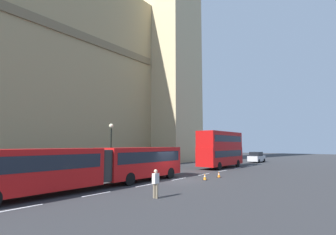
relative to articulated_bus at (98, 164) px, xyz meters
name	(u,v)px	position (x,y,z in m)	size (l,w,h in m)	color
ground_plane	(173,180)	(6.62, -1.99, -1.75)	(160.00, 160.00, 0.00)	#333335
lane_centre_marking	(204,174)	(12.23, -1.99, -1.74)	(39.00, 0.16, 0.01)	silver
articulated_bus	(98,164)	(0.00, 0.00, 0.00)	(17.85, 2.54, 2.90)	red
double_decker_bus	(221,148)	(20.50, 0.00, 0.96)	(9.25, 2.54, 4.90)	#B20F0F
sedan_lead	(257,157)	(34.23, -0.27, -0.83)	(4.40, 1.86, 1.85)	#B7B7BC
traffic_cone_west	(205,177)	(8.42, -4.25, -1.46)	(0.36, 0.36, 0.58)	black
traffic_cone_middle	(219,175)	(10.78, -4.47, -1.46)	(0.36, 0.36, 0.58)	black
street_lamp	(111,146)	(4.97, 4.51, 1.31)	(0.44, 0.44, 5.27)	black
pedestrian_near_cones	(156,183)	(-0.27, -5.82, -0.83)	(0.40, 0.36, 1.69)	#726651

